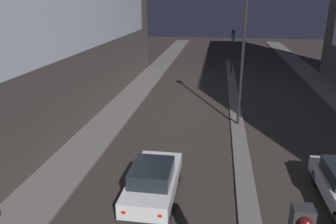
% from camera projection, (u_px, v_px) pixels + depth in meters
% --- Properties ---
extents(median_strip, '(0.80, 39.58, 0.11)m').
position_uv_depth(median_strip, '(236.00, 110.00, 22.77)').
color(median_strip, '#66605B').
rests_on(median_strip, ground).
extents(traffic_light_mid, '(0.32, 0.42, 4.31)m').
position_uv_depth(traffic_light_mid, '(233.00, 42.00, 32.87)').
color(traffic_light_mid, black).
rests_on(traffic_light_mid, median_strip).
extents(street_lamp, '(0.57, 0.57, 7.95)m').
position_uv_depth(street_lamp, '(245.00, 28.00, 18.16)').
color(street_lamp, black).
rests_on(street_lamp, median_strip).
extents(car_left_lane, '(1.75, 4.15, 1.51)m').
position_uv_depth(car_left_lane, '(153.00, 180.00, 12.58)').
color(car_left_lane, silver).
rests_on(car_left_lane, ground).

